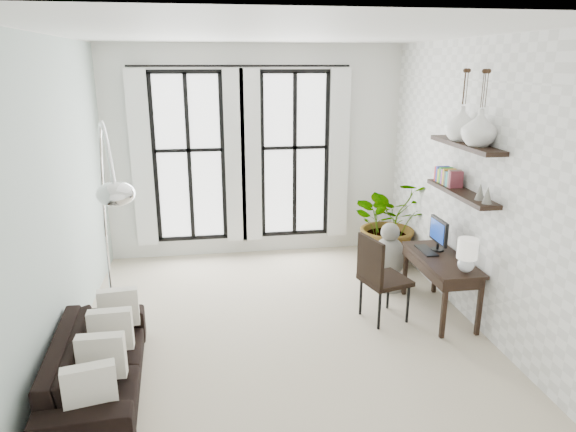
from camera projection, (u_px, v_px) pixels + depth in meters
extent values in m
plane|color=beige|center=(279.00, 327.00, 5.92)|extent=(5.00, 5.00, 0.00)
plane|color=white|center=(277.00, 33.00, 5.00)|extent=(5.00, 5.00, 0.00)
plane|color=#AFC4BC|center=(55.00, 201.00, 5.13)|extent=(0.00, 5.00, 5.00)
plane|color=white|center=(475.00, 185.00, 5.79)|extent=(0.00, 5.00, 5.00)
plane|color=white|center=(256.00, 153.00, 7.83)|extent=(4.50, 0.00, 4.50)
cube|color=white|center=(189.00, 158.00, 7.66)|extent=(1.00, 0.02, 2.50)
cube|color=white|center=(142.00, 161.00, 7.47)|extent=(0.30, 0.04, 2.60)
cube|color=white|center=(235.00, 158.00, 7.67)|extent=(0.30, 0.04, 2.60)
cube|color=white|center=(295.00, 156.00, 7.90)|extent=(1.00, 0.02, 2.50)
cube|color=white|center=(251.00, 158.00, 7.71)|extent=(0.30, 0.04, 2.60)
cube|color=white|center=(339.00, 155.00, 7.91)|extent=(0.30, 0.04, 2.60)
cylinder|color=black|center=(241.00, 66.00, 7.32)|extent=(3.20, 0.03, 0.03)
cube|color=black|center=(461.00, 193.00, 5.83)|extent=(0.25, 1.30, 0.05)
cube|color=black|center=(466.00, 145.00, 5.67)|extent=(0.25, 1.30, 0.05)
cube|color=#DC3937|center=(441.00, 173.00, 6.32)|extent=(0.16, 0.03, 0.18)
cube|color=#3946C7|center=(442.00, 174.00, 6.27)|extent=(0.16, 0.03, 0.18)
cube|color=yellow|center=(444.00, 175.00, 6.23)|extent=(0.16, 0.03, 0.18)
cube|color=green|center=(446.00, 176.00, 6.19)|extent=(0.16, 0.04, 0.18)
cube|color=#AA55C6|center=(447.00, 176.00, 6.15)|extent=(0.16, 0.04, 0.18)
cube|color=yellow|center=(449.00, 177.00, 6.10)|extent=(0.16, 0.04, 0.18)
cube|color=#565656|center=(451.00, 178.00, 6.06)|extent=(0.16, 0.04, 0.18)
cube|color=#32B1AF|center=(453.00, 179.00, 6.02)|extent=(0.16, 0.04, 0.18)
cube|color=gray|center=(454.00, 180.00, 5.98)|extent=(0.16, 0.04, 0.18)
cube|color=brown|center=(456.00, 180.00, 5.93)|extent=(0.16, 0.04, 0.18)
cone|color=gray|center=(480.00, 192.00, 5.42)|extent=(0.10, 0.10, 0.18)
cone|color=gray|center=(488.00, 195.00, 5.28)|extent=(0.10, 0.10, 0.18)
imported|color=black|center=(97.00, 365.00, 4.68)|extent=(0.87, 1.97, 0.56)
cube|color=beige|center=(90.00, 389.00, 3.97)|extent=(0.40, 0.12, 0.40)
cube|color=beige|center=(101.00, 356.00, 4.41)|extent=(0.40, 0.12, 0.40)
cube|color=beige|center=(111.00, 330.00, 4.85)|extent=(0.40, 0.12, 0.40)
cube|color=beige|center=(119.00, 307.00, 5.29)|extent=(0.40, 0.12, 0.40)
imported|color=#2D7228|center=(390.00, 221.00, 7.59)|extent=(1.38, 1.25, 1.34)
cube|color=black|center=(442.00, 259.00, 6.03)|extent=(0.52, 1.22, 0.04)
cube|color=black|center=(440.00, 266.00, 6.05)|extent=(0.47, 1.17, 0.11)
cube|color=black|center=(444.00, 310.00, 5.57)|extent=(0.05, 0.05, 0.68)
cube|color=black|center=(479.00, 307.00, 5.63)|extent=(0.05, 0.05, 0.68)
cube|color=black|center=(405.00, 270.00, 6.64)|extent=(0.05, 0.05, 0.68)
cube|color=black|center=(435.00, 268.00, 6.70)|extent=(0.05, 0.05, 0.68)
cube|color=black|center=(439.00, 231.00, 6.19)|extent=(0.04, 0.42, 0.30)
cube|color=navy|center=(437.00, 231.00, 6.18)|extent=(0.00, 0.36, 0.24)
cube|color=black|center=(426.00, 250.00, 6.23)|extent=(0.15, 0.40, 0.02)
sphere|color=silver|center=(466.00, 265.00, 5.56)|extent=(0.18, 0.18, 0.18)
cylinder|color=white|center=(468.00, 249.00, 5.51)|extent=(0.22, 0.22, 0.22)
cube|color=black|center=(385.00, 280.00, 5.98)|extent=(0.60, 0.60, 0.05)
cube|color=black|center=(370.00, 261.00, 5.81)|extent=(0.17, 0.49, 0.55)
cylinder|color=black|center=(373.00, 309.00, 5.84)|extent=(0.03, 0.03, 0.46)
cylinder|color=black|center=(406.00, 307.00, 5.89)|extent=(0.03, 0.03, 0.46)
cylinder|color=black|center=(363.00, 295.00, 6.21)|extent=(0.03, 0.03, 0.46)
cylinder|color=black|center=(394.00, 292.00, 6.27)|extent=(0.03, 0.03, 0.46)
cylinder|color=silver|center=(114.00, 316.00, 6.06)|extent=(0.36, 0.36, 0.10)
cylinder|color=silver|center=(110.00, 277.00, 5.91)|extent=(0.04, 0.04, 1.01)
ellipsoid|color=silver|center=(116.00, 194.00, 4.31)|extent=(0.32, 0.32, 0.21)
cylinder|color=gray|center=(387.00, 281.00, 6.97)|extent=(0.50, 0.50, 0.15)
ellipsoid|color=gray|center=(389.00, 257.00, 6.87)|extent=(0.45, 0.45, 0.55)
sphere|color=gray|center=(390.00, 232.00, 6.77)|extent=(0.25, 0.25, 0.25)
imported|color=white|center=(479.00, 128.00, 5.37)|extent=(0.37, 0.37, 0.38)
imported|color=white|center=(461.00, 124.00, 5.75)|extent=(0.37, 0.37, 0.38)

